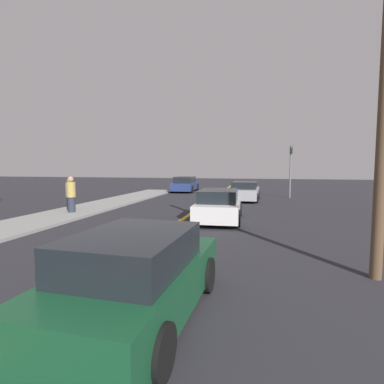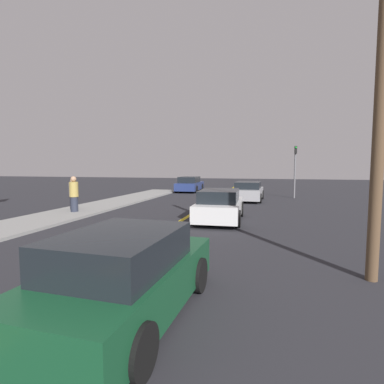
{
  "view_description": "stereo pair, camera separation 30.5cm",
  "coord_description": "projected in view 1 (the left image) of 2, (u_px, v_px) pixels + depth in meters",
  "views": [
    {
      "loc": [
        3.33,
        2.07,
        2.39
      ],
      "look_at": [
        0.75,
        13.57,
        1.37
      ],
      "focal_mm": 28.0,
      "sensor_mm": 36.0,
      "label": 1
    },
    {
      "loc": [
        3.63,
        2.14,
        2.39
      ],
      "look_at": [
        0.75,
        13.57,
        1.37
      ],
      "focal_mm": 28.0,
      "sensor_mm": 36.0,
      "label": 2
    }
  ],
  "objects": [
    {
      "name": "traffic_light",
      "position": [
        291.0,
        166.0,
        22.37
      ],
      "size": [
        0.18,
        0.4,
        3.86
      ],
      "color": "slate",
      "rests_on": "ground_plane"
    },
    {
      "name": "sidewalk_left",
      "position": [
        65.0,
        214.0,
        14.56
      ],
      "size": [
        2.75,
        29.56,
        0.12
      ],
      "color": "gray",
      "rests_on": "ground_plane"
    },
    {
      "name": "car_far_distant",
      "position": [
        245.0,
        191.0,
        20.82
      ],
      "size": [
        2.08,
        4.14,
        1.32
      ],
      "rotation": [
        0.0,
        0.0,
        -0.04
      ],
      "color": "#9E9EA3",
      "rests_on": "ground_plane"
    },
    {
      "name": "road_center_line",
      "position": [
        196.0,
        210.0,
        16.42
      ],
      "size": [
        0.2,
        60.0,
        0.01
      ],
      "color": "gold",
      "rests_on": "ground_plane"
    },
    {
      "name": "car_ahead_center",
      "position": [
        219.0,
        206.0,
        13.1
      ],
      "size": [
        2.05,
        4.27,
        1.38
      ],
      "rotation": [
        0.0,
        0.0,
        0.04
      ],
      "color": "silver",
      "rests_on": "ground_plane"
    },
    {
      "name": "pedestrian_far_standing",
      "position": [
        70.0,
        194.0,
        15.57
      ],
      "size": [
        0.4,
        0.4,
        1.65
      ],
      "color": "#282D3D",
      "rests_on": "sidewalk_left"
    },
    {
      "name": "car_near_right_lane",
      "position": [
        137.0,
        277.0,
        4.65
      ],
      "size": [
        2.0,
        4.04,
        1.41
      ],
      "rotation": [
        0.0,
        0.0,
        -0.05
      ],
      "color": "#144728",
      "rests_on": "ground_plane"
    },
    {
      "name": "pedestrian_mid_group",
      "position": [
        71.0,
        194.0,
        14.79
      ],
      "size": [
        0.43,
        0.43,
        1.77
      ],
      "color": "#282D3D",
      "rests_on": "sidewalk_left"
    },
    {
      "name": "car_parked_left_lot",
      "position": [
        185.0,
        184.0,
        28.17
      ],
      "size": [
        2.12,
        4.79,
        1.41
      ],
      "rotation": [
        0.0,
        0.0,
        0.04
      ],
      "color": "navy",
      "rests_on": "ground_plane"
    }
  ]
}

